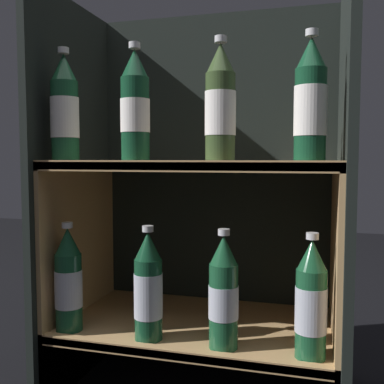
% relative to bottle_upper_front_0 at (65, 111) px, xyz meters
% --- Properties ---
extents(fridge_back_wall, '(0.73, 0.02, 1.04)m').
position_rel_bottle_upper_front_0_xyz_m(fridge_back_wall, '(0.29, 0.35, -0.21)').
color(fridge_back_wall, black).
rests_on(fridge_back_wall, ground_plane).
extents(fridge_side_left, '(0.02, 0.44, 1.04)m').
position_rel_bottle_upper_front_0_xyz_m(fridge_side_left, '(-0.06, 0.14, -0.21)').
color(fridge_side_left, black).
rests_on(fridge_side_left, ground_plane).
extents(fridge_side_right, '(0.02, 0.44, 1.04)m').
position_rel_bottle_upper_front_0_xyz_m(fridge_side_right, '(0.65, 0.14, -0.21)').
color(fridge_side_right, black).
rests_on(fridge_side_right, ground_plane).
extents(shelf_lower, '(0.69, 0.40, 0.20)m').
position_rel_bottle_upper_front_0_xyz_m(shelf_lower, '(0.29, 0.13, -0.57)').
color(shelf_lower, tan).
rests_on(shelf_lower, ground_plane).
extents(shelf_upper, '(0.69, 0.40, 0.62)m').
position_rel_bottle_upper_front_0_xyz_m(shelf_upper, '(0.29, 0.14, -0.29)').
color(shelf_upper, tan).
rests_on(shelf_upper, ground_plane).
extents(bottle_upper_front_0, '(0.07, 0.07, 0.27)m').
position_rel_bottle_upper_front_0_xyz_m(bottle_upper_front_0, '(0.00, 0.00, 0.00)').
color(bottle_upper_front_0, '#194C2D').
rests_on(bottle_upper_front_0, shelf_upper).
extents(bottle_upper_front_1, '(0.07, 0.07, 0.27)m').
position_rel_bottle_upper_front_0_xyz_m(bottle_upper_front_1, '(0.18, -0.00, 0.00)').
color(bottle_upper_front_1, '#144228').
rests_on(bottle_upper_front_1, shelf_upper).
extents(bottle_upper_front_2, '(0.07, 0.07, 0.27)m').
position_rel_bottle_upper_front_0_xyz_m(bottle_upper_front_2, '(0.38, -0.00, 0.00)').
color(bottle_upper_front_2, '#384C28').
rests_on(bottle_upper_front_2, shelf_upper).
extents(bottle_upper_front_3, '(0.07, 0.07, 0.27)m').
position_rel_bottle_upper_front_0_xyz_m(bottle_upper_front_3, '(0.57, 0.00, -0.00)').
color(bottle_upper_front_3, '#144228').
rests_on(bottle_upper_front_3, shelf_upper).
extents(bottle_lower_front_0, '(0.07, 0.07, 0.27)m').
position_rel_bottle_upper_front_0_xyz_m(bottle_lower_front_0, '(0.00, 0.00, -0.42)').
color(bottle_lower_front_0, '#144228').
rests_on(bottle_lower_front_0, shelf_lower).
extents(bottle_lower_front_1, '(0.07, 0.07, 0.27)m').
position_rel_bottle_upper_front_0_xyz_m(bottle_lower_front_1, '(0.21, -0.00, -0.42)').
color(bottle_lower_front_1, '#144228').
rests_on(bottle_lower_front_1, shelf_lower).
extents(bottle_lower_front_2, '(0.07, 0.07, 0.27)m').
position_rel_bottle_upper_front_0_xyz_m(bottle_lower_front_2, '(0.39, -0.00, -0.42)').
color(bottle_lower_front_2, '#194C2D').
rests_on(bottle_lower_front_2, shelf_lower).
extents(bottle_lower_front_3, '(0.07, 0.07, 0.27)m').
position_rel_bottle_upper_front_0_xyz_m(bottle_lower_front_3, '(0.58, -0.00, -0.42)').
color(bottle_lower_front_3, '#194C2D').
rests_on(bottle_lower_front_3, shelf_lower).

